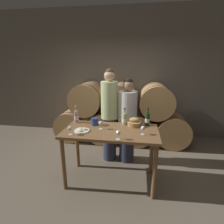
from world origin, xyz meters
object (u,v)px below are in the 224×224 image
Objects in this scene: tasting_table at (111,138)px; wine_bottle_red at (147,119)px; cheese_plate at (82,130)px; wine_glass_right at (143,129)px; wine_glass_center at (118,133)px; wine_bottle_white at (125,119)px; wine_bottle_rose at (76,117)px; blue_crock at (95,121)px; bread_basket at (134,123)px; wine_glass_left at (101,123)px; person_left at (110,115)px; wine_glass_far_left at (70,129)px; person_right at (127,121)px.

tasting_table is 0.68m from wine_bottle_red.
wine_bottle_red is 1.28× the size of cheese_plate.
wine_glass_right is at bearing 0.67° from cheese_plate.
wine_bottle_white is at bearing 86.43° from wine_glass_center.
wine_bottle_rose is at bearing 120.61° from cheese_plate.
tasting_table is at bearing -31.52° from blue_crock.
wine_glass_center is (-0.41, -0.61, -0.01)m from wine_bottle_red.
wine_glass_right is (0.91, 0.01, 0.08)m from cheese_plate.
bread_basket is 0.57m from wine_glass_left.
bread_basket is 1.76× the size of wine_glass_center.
bread_basket is at bearing -9.28° from wine_bottle_white.
wine_glass_right is at bearing -17.56° from wine_bottle_rose.
person_left is 0.65m from wine_glass_left.
person_left reaches higher than tasting_table.
tasting_table is 0.65m from wine_glass_far_left.
wine_bottle_red is at bearing 20.90° from wine_glass_left.
wine_bottle_rose is 0.53m from wine_glass_far_left.
person_left is 13.92× the size of wine_glass_far_left.
tasting_table is 0.55m from wine_glass_right.
wine_bottle_white is 0.96× the size of wine_bottle_rose.
cheese_plate is 0.31m from wine_glass_left.
bread_basket is at bearing 69.87° from wine_glass_center.
person_right reaches higher than wine_bottle_rose.
wine_glass_center is (0.28, -0.98, 0.06)m from person_left.
person_left is at bearing 69.05° from cheese_plate.
wine_bottle_red is 2.34× the size of wine_glass_left.
cheese_plate is (-0.79, -0.35, -0.04)m from bread_basket.
wine_bottle_rose reaches higher than wine_glass_right.
wine_bottle_red reaches higher than tasting_table.
wine_bottle_rose reaches higher than wine_glass_far_left.
wine_glass_center is at bearing -63.18° from tasting_table.
person_left is 0.52m from blue_crock.
cheese_plate is at bearing -154.49° from wine_glass_left.
wine_glass_far_left is at bearing -129.44° from person_right.
blue_crock is (-0.49, -0.09, -0.03)m from wine_bottle_white.
person_left reaches higher than wine_bottle_red.
wine_glass_right is at bearing -69.13° from bread_basket.
wine_bottle_rose is at bearing 166.41° from blue_crock.
person_right is at bearing 50.56° from wine_glass_far_left.
wine_bottle_rose is 2.33× the size of wine_glass_left.
person_left is 5.95× the size of wine_bottle_red.
blue_crock reaches higher than tasting_table.
person_right is 0.83m from wine_glass_right.
wine_glass_far_left reaches higher than blue_crock.
person_left reaches higher than wine_glass_far_left.
wine_glass_left and wine_glass_right have the same top height.
wine_bottle_white reaches higher than blue_crock.
person_right reaches higher than blue_crock.
wine_bottle_white is 2.23× the size of wine_glass_center.
wine_bottle_red is at bearing 1.64° from wine_bottle_rose.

